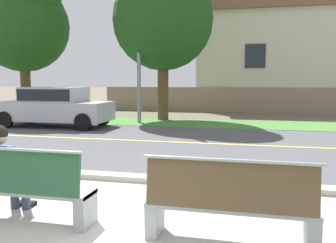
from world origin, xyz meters
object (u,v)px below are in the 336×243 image
Objects in this scene: car_silver_far at (55,105)px; shade_tree_far_left at (24,19)px; shade_tree_left at (166,12)px; bench_left at (19,189)px; bench_right at (230,205)px; streetlamp at (140,24)px; seated_person_blue at (5,167)px.

shade_tree_far_left is at bearing 136.35° from car_silver_far.
car_silver_far is at bearing -138.54° from shade_tree_left.
car_silver_far is (-4.64, 8.73, 0.40)m from bench_left.
bench_right is 0.44× the size of car_silver_far.
car_silver_far is at bearing 129.81° from bench_right.
bench_right is 0.26× the size of streetlamp.
bench_right is at bearing -48.29° from shade_tree_far_left.
shade_tree_left is at bearing 106.91° from bench_right.
shade_tree_left reaches higher than streetlamp.
bench_left is 2.63m from bench_right.
car_silver_far is (-7.27, 8.73, 0.40)m from bench_right.
seated_person_blue is (-2.95, 0.17, 0.22)m from bench_right.
seated_person_blue reaches higher than bench_left.
car_silver_far is 4.80m from streetlamp.
streetlamp is 1.52m from shade_tree_left.
streetlamp is at bearing 99.58° from bench_left.
bench_right is (2.63, 0.00, 0.00)m from bench_left.
shade_tree_left is (-3.63, 11.94, 4.32)m from bench_right.
shade_tree_far_left reaches higher than streetlamp.
seated_person_blue is 11.32m from streetlamp.
bench_left is at bearing 180.00° from bench_right.
seated_person_blue is at bearing -81.95° from streetlamp.
streetlamp reaches higher than bench_left.
bench_left and bench_right have the same top height.
bench_right is 0.26× the size of shade_tree_left.
bench_right is at bearing -67.64° from streetlamp.
shade_tree_left reaches higher than bench_right.
streetlamp reaches higher than car_silver_far.
bench_left is 11.60m from streetlamp.
seated_person_blue is at bearing -86.71° from shade_tree_left.
car_silver_far is 6.07m from shade_tree_far_left.
shade_tree_far_left is at bearing 179.95° from shade_tree_left.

